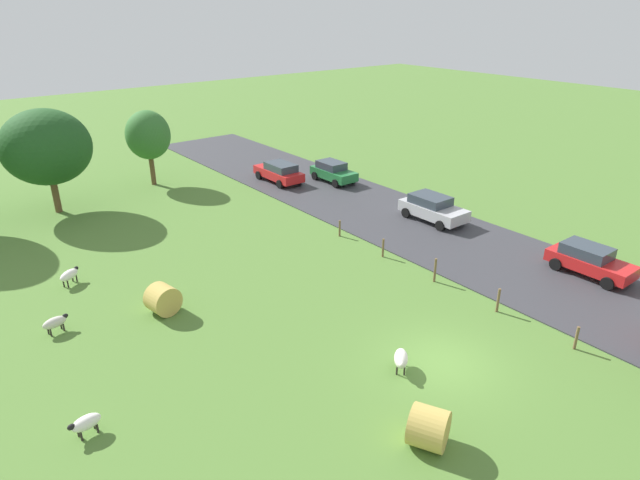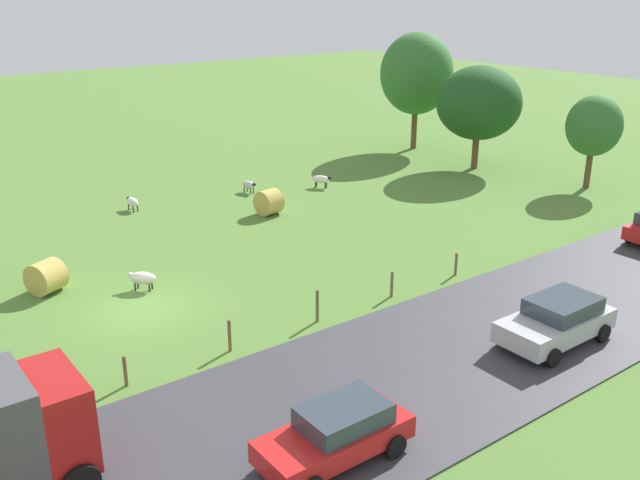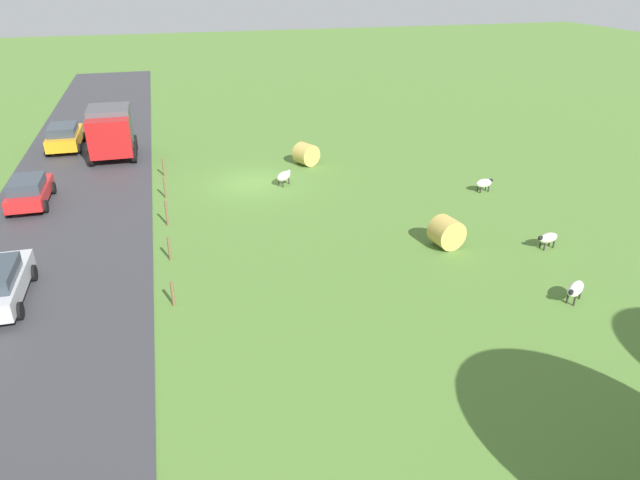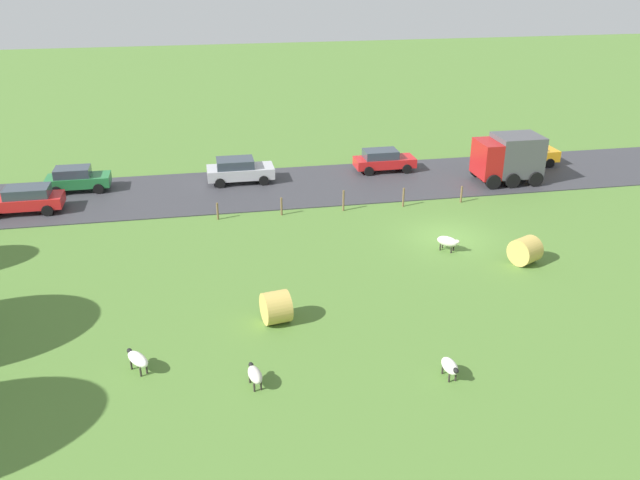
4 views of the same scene
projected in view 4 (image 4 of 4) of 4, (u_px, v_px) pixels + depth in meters
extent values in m
plane|color=#517A33|center=(449.00, 237.00, 35.54)|extent=(160.00, 160.00, 0.00)
cube|color=#38383D|center=(396.00, 180.00, 44.16)|extent=(8.00, 80.00, 0.06)
ellipsoid|color=white|center=(138.00, 359.00, 24.09)|extent=(1.20, 1.03, 0.46)
ellipsoid|color=black|center=(130.00, 351.00, 24.39)|extent=(0.32, 0.30, 0.20)
cylinder|color=#2D2823|center=(131.00, 365.00, 24.35)|extent=(0.07, 0.07, 0.36)
cylinder|color=#2D2823|center=(137.00, 362.00, 24.51)|extent=(0.07, 0.07, 0.36)
cylinder|color=#2D2823|center=(141.00, 372.00, 23.95)|extent=(0.07, 0.07, 0.36)
cylinder|color=#2D2823|center=(147.00, 369.00, 24.11)|extent=(0.07, 0.07, 0.36)
ellipsoid|color=beige|center=(255.00, 375.00, 23.28)|extent=(1.07, 0.63, 0.45)
ellipsoid|color=black|center=(251.00, 365.00, 23.64)|extent=(0.29, 0.23, 0.20)
cylinder|color=#2D2823|center=(250.00, 379.00, 23.60)|extent=(0.07, 0.07, 0.32)
cylinder|color=#2D2823|center=(256.00, 377.00, 23.69)|extent=(0.07, 0.07, 0.32)
cylinder|color=#2D2823|center=(254.00, 388.00, 23.14)|extent=(0.07, 0.07, 0.32)
cylinder|color=#2D2823|center=(261.00, 386.00, 23.22)|extent=(0.07, 0.07, 0.32)
ellipsoid|color=silver|center=(447.00, 241.00, 33.74)|extent=(1.14, 1.14, 0.51)
ellipsoid|color=silver|center=(457.00, 242.00, 33.43)|extent=(0.31, 0.31, 0.20)
cylinder|color=#2D2823|center=(453.00, 248.00, 33.84)|extent=(0.07, 0.07, 0.33)
cylinder|color=#2D2823|center=(451.00, 250.00, 33.63)|extent=(0.07, 0.07, 0.33)
cylinder|color=#2D2823|center=(443.00, 245.00, 34.15)|extent=(0.07, 0.07, 0.33)
cylinder|color=#2D2823|center=(440.00, 247.00, 33.94)|extent=(0.07, 0.07, 0.33)
ellipsoid|color=white|center=(450.00, 366.00, 23.77)|extent=(1.00, 0.57, 0.47)
ellipsoid|color=black|center=(456.00, 371.00, 23.33)|extent=(0.28, 0.21, 0.20)
cylinder|color=#2D2823|center=(456.00, 377.00, 23.71)|extent=(0.07, 0.07, 0.31)
cylinder|color=#2D2823|center=(449.00, 378.00, 23.64)|extent=(0.07, 0.07, 0.31)
cylinder|color=#2D2823|center=(449.00, 369.00, 24.17)|extent=(0.07, 0.07, 0.31)
cylinder|color=#2D2823|center=(442.00, 370.00, 24.10)|extent=(0.07, 0.07, 0.31)
cylinder|color=tan|center=(276.00, 307.00, 27.25)|extent=(1.53, 1.28, 1.36)
cylinder|color=tan|center=(525.00, 251.00, 32.36)|extent=(1.71, 1.62, 1.34)
cylinder|color=brown|center=(461.00, 194.00, 40.17)|extent=(0.12, 0.12, 1.03)
cylinder|color=brown|center=(403.00, 197.00, 39.51)|extent=(0.12, 0.12, 1.16)
cylinder|color=brown|center=(343.00, 201.00, 38.86)|extent=(0.12, 0.12, 1.27)
cylinder|color=brown|center=(281.00, 206.00, 38.26)|extent=(0.12, 0.12, 1.06)
cylinder|color=brown|center=(218.00, 211.00, 37.64)|extent=(0.12, 0.12, 1.01)
cube|color=#B21919|center=(487.00, 159.00, 42.88)|extent=(2.52, 1.20, 2.30)
cube|color=#4C4C51|center=(516.00, 155.00, 43.17)|extent=(2.52, 2.91, 2.62)
cylinder|color=black|center=(493.00, 182.00, 42.22)|extent=(0.30, 0.96, 0.96)
cylinder|color=black|center=(477.00, 170.00, 44.48)|extent=(0.30, 0.96, 0.96)
cylinder|color=black|center=(512.00, 181.00, 42.45)|extent=(0.30, 0.96, 0.96)
cylinder|color=black|center=(496.00, 169.00, 44.71)|extent=(0.30, 0.96, 0.96)
cylinder|color=black|center=(535.00, 179.00, 42.72)|extent=(0.30, 0.96, 0.96)
cylinder|color=black|center=(518.00, 167.00, 44.99)|extent=(0.30, 0.96, 0.96)
cube|color=orange|center=(525.00, 155.00, 46.92)|extent=(1.93, 4.53, 0.76)
cube|color=#333D47|center=(521.00, 146.00, 46.59)|extent=(1.70, 2.49, 0.56)
cylinder|color=black|center=(536.00, 155.00, 48.19)|extent=(0.22, 0.64, 0.64)
cylinder|color=black|center=(550.00, 163.00, 46.46)|extent=(0.22, 0.64, 0.64)
cylinder|color=black|center=(499.00, 157.00, 47.69)|extent=(0.22, 0.64, 0.64)
cylinder|color=black|center=(511.00, 165.00, 45.95)|extent=(0.22, 0.64, 0.64)
cube|color=#237238|center=(79.00, 181.00, 41.92)|extent=(1.70, 3.89, 0.65)
cube|color=#333D47|center=(72.00, 172.00, 41.63)|extent=(1.50, 2.14, 0.56)
cylinder|color=black|center=(101.00, 180.00, 43.04)|extent=(0.22, 0.64, 0.64)
cylinder|color=black|center=(98.00, 189.00, 41.51)|extent=(0.22, 0.64, 0.64)
cylinder|color=black|center=(61.00, 183.00, 42.60)|extent=(0.22, 0.64, 0.64)
cylinder|color=black|center=(56.00, 191.00, 41.07)|extent=(0.22, 0.64, 0.64)
cube|color=red|center=(385.00, 162.00, 45.64)|extent=(1.72, 4.14, 0.62)
cube|color=#333D47|center=(381.00, 154.00, 45.34)|extent=(1.51, 2.28, 0.56)
cylinder|color=black|center=(399.00, 162.00, 46.77)|extent=(0.22, 0.64, 0.64)
cylinder|color=black|center=(407.00, 169.00, 45.22)|extent=(0.22, 0.64, 0.64)
cylinder|color=black|center=(362.00, 164.00, 46.30)|extent=(0.22, 0.64, 0.64)
cylinder|color=black|center=(369.00, 171.00, 44.76)|extent=(0.22, 0.64, 0.64)
cube|color=red|center=(23.00, 202.00, 38.48)|extent=(1.79, 4.50, 0.64)
cube|color=#333D47|center=(27.00, 192.00, 38.30)|extent=(1.57, 2.48, 0.56)
cylinder|color=black|center=(1.00, 203.00, 39.16)|extent=(0.22, 0.64, 0.64)
cylinder|color=black|center=(47.00, 211.00, 38.06)|extent=(0.22, 0.64, 0.64)
cylinder|color=black|center=(53.00, 200.00, 39.67)|extent=(0.22, 0.64, 0.64)
cube|color=#B7B7BC|center=(240.00, 172.00, 43.46)|extent=(1.95, 4.34, 0.70)
cube|color=#333D47|center=(235.00, 163.00, 43.15)|extent=(1.72, 2.39, 0.56)
cylinder|color=black|center=(260.00, 171.00, 44.72)|extent=(0.22, 0.64, 0.64)
cylinder|color=black|center=(264.00, 180.00, 42.97)|extent=(0.22, 0.64, 0.64)
cylinder|color=black|center=(218.00, 174.00, 44.24)|extent=(0.22, 0.64, 0.64)
cylinder|color=black|center=(220.00, 183.00, 42.49)|extent=(0.22, 0.64, 0.64)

